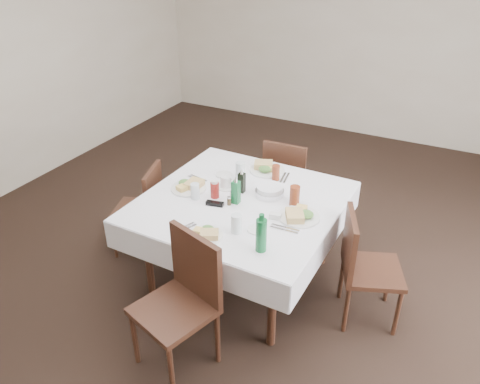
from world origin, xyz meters
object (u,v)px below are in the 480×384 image
(bread_basket, at_px, (270,191))
(coffee_mug, at_px, (226,182))
(oil_cruet_green, at_px, (236,191))
(ketchup_bottle, at_px, (215,189))
(chair_east, at_px, (362,262))
(chair_west, at_px, (144,205))
(water_n, at_px, (240,170))
(dining_table, at_px, (241,208))
(water_s, at_px, (236,224))
(chair_north, at_px, (287,176))
(green_bottle, at_px, (261,235))
(water_e, at_px, (296,194))
(water_w, at_px, (195,191))
(chair_south, at_px, (184,294))
(oil_cruet_dark, at_px, (242,182))

(bread_basket, xyz_separation_m, coffee_mug, (-0.35, -0.05, 0.01))
(oil_cruet_green, distance_m, ketchup_bottle, 0.18)
(chair_east, bearing_deg, chair_west, -179.10)
(water_n, relative_size, coffee_mug, 0.91)
(dining_table, distance_m, chair_west, 0.96)
(chair_east, height_order, water_s, water_s)
(water_n, height_order, bread_basket, water_n)
(dining_table, height_order, bread_basket, bread_basket)
(chair_north, distance_m, green_bottle, 1.60)
(water_n, height_order, water_s, water_n)
(water_e, xyz_separation_m, oil_cruet_green, (-0.39, -0.24, 0.04))
(water_e, bearing_deg, coffee_mug, -173.03)
(chair_north, xyz_separation_m, water_n, (-0.16, -0.67, 0.33))
(chair_north, bearing_deg, water_w, -105.44)
(water_e, bearing_deg, chair_west, -171.25)
(chair_south, relative_size, water_w, 7.52)
(dining_table, height_order, chair_south, chair_south)
(oil_cruet_green, bearing_deg, coffee_mug, 135.77)
(chair_south, height_order, green_bottle, green_bottle)
(oil_cruet_green, bearing_deg, dining_table, 73.43)
(water_n, xyz_separation_m, green_bottle, (0.57, -0.82, 0.05))
(chair_east, height_order, water_e, water_e)
(water_n, relative_size, water_w, 1.13)
(water_s, relative_size, water_e, 1.19)
(chair_south, xyz_separation_m, chair_west, (-0.98, 0.86, -0.07))
(dining_table, distance_m, oil_cruet_green, 0.18)
(chair_north, bearing_deg, oil_cruet_green, -90.27)
(chair_south, distance_m, chair_east, 1.28)
(chair_north, height_order, ketchup_bottle, ketchup_bottle)
(oil_cruet_green, bearing_deg, ketchup_bottle, -180.00)
(dining_table, xyz_separation_m, chair_south, (0.04, -0.88, -0.15))
(chair_north, height_order, chair_east, chair_north)
(dining_table, bearing_deg, chair_west, -179.04)
(dining_table, relative_size, water_w, 11.84)
(chair_south, distance_m, coffee_mug, 1.06)
(chair_north, xyz_separation_m, green_bottle, (0.41, -1.49, 0.38))
(bread_basket, relative_size, green_bottle, 0.83)
(chair_east, bearing_deg, water_e, 163.72)
(bread_basket, xyz_separation_m, oil_cruet_dark, (-0.21, -0.06, 0.05))
(chair_north, height_order, chair_south, chair_south)
(water_s, distance_m, oil_cruet_dark, 0.56)
(chair_south, bearing_deg, oil_cruet_dark, 95.41)
(water_w, relative_size, bread_basket, 0.56)
(water_n, height_order, oil_cruet_dark, oil_cruet_dark)
(water_s, relative_size, water_w, 1.07)
(chair_south, bearing_deg, bread_basket, 83.45)
(water_n, height_order, oil_cruet_green, oil_cruet_green)
(bread_basket, bearing_deg, water_e, 3.95)
(coffee_mug, bearing_deg, water_w, -117.04)
(chair_west, relative_size, water_e, 7.25)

